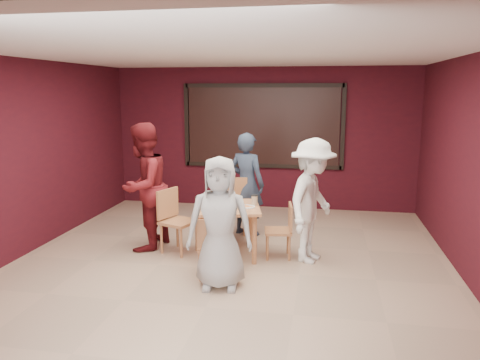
% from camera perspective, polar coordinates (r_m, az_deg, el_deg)
% --- Properties ---
extents(floor, '(7.00, 7.00, 0.00)m').
position_cam_1_polar(floor, '(6.34, -1.62, -10.86)').
color(floor, tan).
rests_on(floor, ground).
extents(window_blinds, '(3.00, 0.02, 1.50)m').
position_cam_1_polar(window_blinds, '(9.31, 2.76, 6.58)').
color(window_blinds, black).
extents(dining_table, '(1.10, 1.10, 0.88)m').
position_cam_1_polar(dining_table, '(6.67, -1.64, -3.92)').
color(dining_table, '#DE8A5B').
rests_on(dining_table, floor).
extents(chair_front, '(0.48, 0.48, 0.80)m').
position_cam_1_polar(chair_front, '(5.93, -3.38, -7.77)').
color(chair_front, '#B16C44').
rests_on(chair_front, floor).
extents(chair_back, '(0.59, 0.59, 0.97)m').
position_cam_1_polar(chair_back, '(7.43, -0.78, -3.12)').
color(chair_back, '#B16C44').
rests_on(chair_back, floor).
extents(chair_left, '(0.58, 0.58, 0.93)m').
position_cam_1_polar(chair_left, '(6.93, -7.99, -4.47)').
color(chair_left, '#B16C44').
rests_on(chair_left, floor).
extents(chair_right, '(0.43, 0.43, 0.78)m').
position_cam_1_polar(chair_right, '(6.67, 5.24, -5.78)').
color(chair_right, '#B16C44').
rests_on(chair_right, floor).
extents(diner_front, '(0.84, 0.60, 1.60)m').
position_cam_1_polar(diner_front, '(5.57, -2.49, -5.28)').
color(diner_front, '#B0B0B0').
rests_on(diner_front, floor).
extents(diner_back, '(0.72, 0.59, 1.69)m').
position_cam_1_polar(diner_back, '(7.61, 0.83, -0.51)').
color(diner_back, '#2A364C').
rests_on(diner_back, floor).
extents(diner_left, '(0.86, 1.03, 1.89)m').
position_cam_1_polar(diner_left, '(7.06, -11.69, -0.81)').
color(diner_left, maroon).
rests_on(diner_left, floor).
extents(diner_right, '(0.97, 1.26, 1.72)m').
position_cam_1_polar(diner_right, '(6.48, 8.83, -2.53)').
color(diner_right, white).
rests_on(diner_right, floor).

